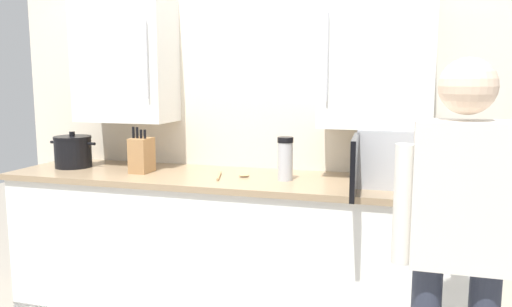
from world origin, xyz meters
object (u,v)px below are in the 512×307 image
at_px(microwave_oven, 404,157).
at_px(wooden_spoon, 231,175).
at_px(thermos_flask, 285,159).
at_px(stock_pot, 73,152).
at_px(knife_block, 142,155).
at_px(person_figure, 457,231).

relative_size(microwave_oven, wooden_spoon, 3.35).
height_order(microwave_oven, thermos_flask, microwave_oven).
bearing_deg(stock_pot, wooden_spoon, -1.51).
bearing_deg(knife_block, stock_pot, 175.56).
bearing_deg(wooden_spoon, microwave_oven, 3.20).
xyz_separation_m(stock_pot, knife_block, (0.52, -0.04, 0.01)).
height_order(thermos_flask, stock_pot, thermos_flask).
xyz_separation_m(thermos_flask, stock_pot, (-1.42, 0.03, -0.02)).
distance_m(stock_pot, knife_block, 0.52).
bearing_deg(thermos_flask, wooden_spoon, 179.68).
distance_m(microwave_oven, person_figure, 0.91).
distance_m(microwave_oven, thermos_flask, 0.65).
bearing_deg(person_figure, knife_block, 154.86).
distance_m(knife_block, person_figure, 1.92).
xyz_separation_m(wooden_spoon, person_figure, (1.16, -0.83, 0.01)).
relative_size(microwave_oven, knife_block, 2.69).
xyz_separation_m(microwave_oven, person_figure, (0.19, -0.88, -0.14)).
relative_size(wooden_spoon, person_figure, 0.15).
relative_size(thermos_flask, person_figure, 0.16).
relative_size(stock_pot, knife_block, 1.17).
xyz_separation_m(thermos_flask, knife_block, (-0.90, -0.01, -0.02)).
bearing_deg(knife_block, person_figure, -25.14).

